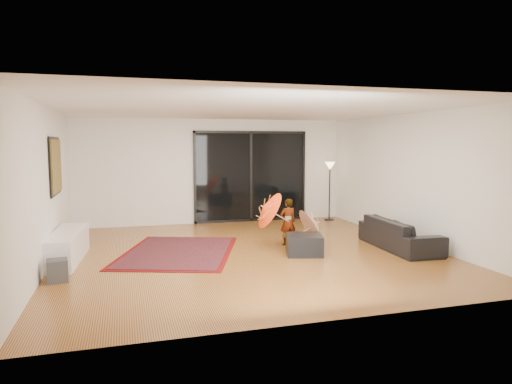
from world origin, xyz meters
name	(u,v)px	position (x,y,z in m)	size (l,w,h in m)	color
floor	(249,253)	(0.00, 0.00, 0.00)	(7.00, 7.00, 0.00)	olive
ceiling	(249,109)	(0.00, 0.00, 2.70)	(7.00, 7.00, 0.00)	white
wall_back	(214,171)	(0.00, 3.50, 1.35)	(7.00, 7.00, 0.00)	silver
wall_front	(331,206)	(0.00, -3.50, 1.35)	(7.00, 7.00, 0.00)	silver
wall_left	(46,187)	(-3.50, 0.00, 1.35)	(7.00, 7.00, 0.00)	silver
wall_right	(411,178)	(3.50, 0.00, 1.35)	(7.00, 7.00, 0.00)	silver
sliding_door	(251,176)	(1.00, 3.47, 1.20)	(3.06, 0.07, 2.40)	black
painting	(56,166)	(-3.46, 1.00, 1.65)	(0.04, 1.28, 1.08)	black
media_console	(67,246)	(-3.25, 0.33, 0.26)	(0.47, 1.88, 0.52)	white
speaker	(57,271)	(-3.25, -0.96, 0.17)	(0.29, 0.29, 0.34)	#424244
persian_rug	(178,252)	(-1.29, 0.41, 0.01)	(2.78, 3.26, 0.02)	#590707
sofa	(399,234)	(2.95, -0.47, 0.29)	(2.02, 0.79, 0.59)	black
ottoman	(304,244)	(0.96, -0.40, 0.19)	(0.65, 0.65, 0.37)	black
floor_lamp	(330,174)	(3.10, 3.05, 1.24)	(0.27, 0.27, 1.58)	black
child	(288,222)	(0.94, 0.44, 0.48)	(0.35, 0.23, 0.96)	#999999
parasol_orange	(263,211)	(0.39, 0.39, 0.73)	(0.55, 0.79, 0.86)	#EF3B0C
parasol_white	(318,220)	(1.54, 0.29, 0.50)	(0.54, 0.81, 0.91)	silver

